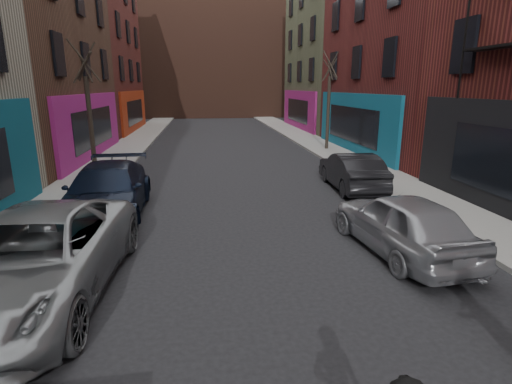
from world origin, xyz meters
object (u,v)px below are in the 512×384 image
object	(u,v)px
tree_right_far	(329,92)
parked_right_far	(402,223)
parked_right_end	(352,171)
tree_left_far	(88,99)
parked_left_far	(34,258)
parked_left_end	(107,192)

from	to	relation	value
tree_right_far	parked_right_far	distance (m)	16.13
parked_right_end	tree_left_far	bearing A→B (deg)	-16.49
parked_left_far	parked_right_end	xyz separation A→B (m)	(8.83, 7.24, -0.11)
parked_left_end	parked_right_end	world-z (taller)	parked_left_end
parked_left_end	parked_right_end	bearing A→B (deg)	13.22
tree_right_far	parked_left_far	xyz separation A→B (m)	(-10.80, -16.77, -2.70)
parked_left_far	parked_right_end	distance (m)	11.41
tree_left_far	tree_right_far	bearing A→B (deg)	25.82
tree_right_far	parked_left_far	size ratio (longest dim) A/B	1.14
tree_left_far	parked_right_end	xyz separation A→B (m)	(10.43, -3.53, -2.66)
tree_left_far	parked_right_end	size ratio (longest dim) A/B	1.50
parked_left_end	parked_left_far	bearing A→B (deg)	-94.38
parked_left_far	tree_right_far	bearing A→B (deg)	59.92
tree_left_far	parked_right_far	size ratio (longest dim) A/B	1.48
tree_left_far	parked_left_far	world-z (taller)	tree_left_far
parked_right_far	parked_right_end	bearing A→B (deg)	-105.50
tree_right_far	parked_left_far	world-z (taller)	tree_right_far
parked_left_end	parked_right_end	size ratio (longest dim) A/B	1.26
parked_right_end	parked_left_end	bearing A→B (deg)	17.26
tree_left_far	parked_right_end	distance (m)	11.33
parked_left_end	parked_right_far	size ratio (longest dim) A/B	1.25
tree_left_far	parked_right_end	world-z (taller)	tree_left_far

